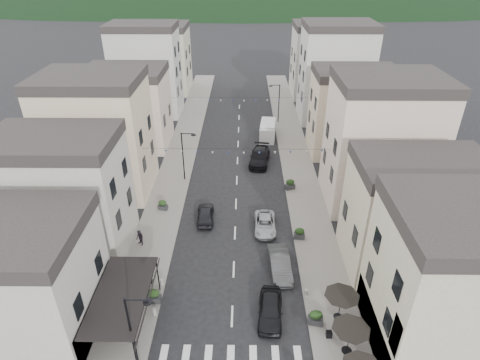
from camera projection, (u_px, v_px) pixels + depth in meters
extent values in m
cube|color=slate|center=(180.00, 156.00, 52.15)|extent=(4.00, 76.00, 0.12)
cube|color=slate|center=(295.00, 157.00, 52.01)|extent=(4.00, 76.00, 0.12)
cube|color=#ADA89F|center=(1.00, 285.00, 26.91)|extent=(12.00, 8.00, 8.00)
cube|color=#BBAE94|center=(460.00, 288.00, 25.26)|extent=(10.00, 8.00, 10.00)
cube|color=black|center=(121.00, 294.00, 27.24)|extent=(3.60, 7.50, 0.15)
cube|color=black|center=(148.00, 300.00, 27.47)|extent=(0.34, 7.50, 0.99)
cylinder|color=black|center=(137.00, 355.00, 25.00)|extent=(0.10, 0.10, 3.20)
cylinder|color=black|center=(158.00, 276.00, 31.05)|extent=(0.10, 0.10, 3.20)
cube|color=#ADA89F|center=(64.00, 200.00, 34.17)|extent=(10.00, 7.00, 10.00)
cube|color=#262323|center=(49.00, 141.00, 31.41)|extent=(10.20, 7.14, 1.00)
cube|color=#C9B197|center=(99.00, 140.00, 42.31)|extent=(10.00, 8.00, 12.00)
cube|color=#262323|center=(87.00, 79.00, 39.04)|extent=(10.20, 8.16, 1.00)
cube|color=beige|center=(129.00, 111.00, 53.31)|extent=(10.00, 8.00, 9.50)
cube|color=#262323|center=(123.00, 72.00, 50.67)|extent=(10.20, 8.16, 1.00)
cube|color=#ABABA6|center=(147.00, 73.00, 62.80)|extent=(10.00, 7.00, 13.00)
cube|color=#262323|center=(141.00, 26.00, 59.28)|extent=(10.20, 7.14, 1.00)
cube|color=#BBAE94|center=(161.00, 61.00, 73.67)|extent=(10.00, 9.00, 11.00)
cube|color=#262323|center=(158.00, 27.00, 70.65)|extent=(10.20, 9.18, 1.00)
cube|color=#BBAE94|center=(412.00, 220.00, 32.43)|extent=(10.00, 7.00, 9.00)
cube|color=#262323|center=(427.00, 166.00, 29.91)|extent=(10.20, 7.14, 1.00)
cube|color=beige|center=(380.00, 147.00, 40.19)|extent=(10.00, 8.00, 12.50)
cube|color=#262323|center=(393.00, 81.00, 36.79)|extent=(10.20, 8.16, 1.00)
cube|color=#C9B197|center=(351.00, 116.00, 51.19)|extent=(10.00, 7.00, 10.00)
cube|color=#262323|center=(357.00, 73.00, 48.42)|extent=(10.20, 7.14, 1.00)
cube|color=#ABABA6|center=(335.00, 76.00, 60.68)|extent=(10.00, 8.00, 13.50)
cube|color=#262323|center=(341.00, 25.00, 57.03)|extent=(10.20, 8.16, 1.00)
cube|color=#ADA89F|center=(321.00, 63.00, 71.55)|extent=(10.00, 9.00, 11.50)
cube|color=#262323|center=(325.00, 26.00, 68.41)|extent=(10.20, 9.18, 1.00)
cylinder|color=black|center=(348.00, 343.00, 26.17)|extent=(0.06, 0.06, 2.30)
cone|color=black|center=(351.00, 331.00, 25.61)|extent=(2.50, 2.50, 0.55)
cylinder|color=black|center=(347.00, 350.00, 26.56)|extent=(0.70, 0.70, 0.04)
cylinder|color=black|center=(339.00, 309.00, 28.59)|extent=(0.06, 0.06, 2.30)
cone|color=black|center=(341.00, 298.00, 28.03)|extent=(2.50, 2.50, 0.55)
cylinder|color=black|center=(338.00, 317.00, 28.98)|extent=(0.70, 0.70, 0.04)
cylinder|color=black|center=(131.00, 333.00, 24.73)|extent=(0.14, 0.14, 6.00)
cylinder|color=black|center=(136.00, 300.00, 23.27)|extent=(1.40, 0.10, 0.10)
cylinder|color=black|center=(148.00, 302.00, 23.34)|extent=(0.56, 0.56, 0.08)
cylinder|color=black|center=(183.00, 157.00, 45.47)|extent=(0.14, 0.14, 6.00)
cylinder|color=black|center=(188.00, 134.00, 44.01)|extent=(1.40, 0.10, 0.10)
cylinder|color=black|center=(193.00, 135.00, 44.08)|extent=(0.56, 0.56, 0.08)
cylinder|color=black|center=(279.00, 104.00, 60.91)|extent=(0.14, 0.14, 6.00)
cylinder|color=black|center=(275.00, 85.00, 59.46)|extent=(1.40, 0.10, 0.10)
cylinder|color=black|center=(271.00, 86.00, 59.54)|extent=(0.56, 0.56, 0.08)
cylinder|color=gray|center=(155.00, 312.00, 29.48)|extent=(0.26, 0.26, 0.60)
cylinder|color=gray|center=(162.00, 282.00, 32.08)|extent=(0.26, 0.26, 0.60)
cylinder|color=gray|center=(306.00, 293.00, 31.11)|extent=(0.26, 0.26, 0.60)
cylinder|color=black|center=(236.00, 149.00, 40.45)|extent=(19.00, 0.02, 0.02)
cone|color=beige|center=(150.00, 150.00, 40.62)|extent=(0.28, 0.28, 0.24)
cone|color=navy|center=(166.00, 151.00, 40.65)|extent=(0.28, 0.28, 0.24)
cone|color=beige|center=(181.00, 152.00, 40.68)|extent=(0.28, 0.28, 0.24)
cone|color=navy|center=(197.00, 152.00, 40.70)|extent=(0.28, 0.28, 0.24)
cone|color=beige|center=(213.00, 153.00, 40.70)|extent=(0.28, 0.28, 0.24)
cone|color=navy|center=(228.00, 153.00, 40.70)|extent=(0.28, 0.28, 0.24)
cone|color=beige|center=(244.00, 153.00, 40.69)|extent=(0.28, 0.28, 0.24)
cone|color=navy|center=(259.00, 153.00, 40.66)|extent=(0.28, 0.28, 0.24)
cone|color=beige|center=(275.00, 153.00, 40.62)|extent=(0.28, 0.28, 0.24)
cone|color=navy|center=(291.00, 152.00, 40.58)|extent=(0.28, 0.28, 0.24)
cone|color=beige|center=(306.00, 152.00, 40.52)|extent=(0.28, 0.28, 0.24)
cone|color=navy|center=(322.00, 151.00, 40.46)|extent=(0.28, 0.28, 0.24)
cylinder|color=black|center=(238.00, 97.00, 54.28)|extent=(19.00, 0.02, 0.02)
cone|color=beige|center=(174.00, 99.00, 54.45)|extent=(0.28, 0.28, 0.24)
cone|color=navy|center=(186.00, 99.00, 54.48)|extent=(0.28, 0.28, 0.24)
cone|color=beige|center=(198.00, 100.00, 54.50)|extent=(0.28, 0.28, 0.24)
cone|color=navy|center=(209.00, 100.00, 54.52)|extent=(0.28, 0.28, 0.24)
cone|color=beige|center=(221.00, 101.00, 54.53)|extent=(0.28, 0.28, 0.24)
cone|color=navy|center=(232.00, 101.00, 54.53)|extent=(0.28, 0.28, 0.24)
cone|color=beige|center=(244.00, 101.00, 54.51)|extent=(0.28, 0.28, 0.24)
cone|color=navy|center=(256.00, 101.00, 54.49)|extent=(0.28, 0.28, 0.24)
cone|color=beige|center=(267.00, 101.00, 54.45)|extent=(0.28, 0.28, 0.24)
cone|color=navy|center=(279.00, 100.00, 54.40)|extent=(0.28, 0.28, 0.24)
cone|color=beige|center=(291.00, 100.00, 54.35)|extent=(0.28, 0.28, 0.24)
cone|color=navy|center=(302.00, 99.00, 54.29)|extent=(0.28, 0.28, 0.24)
imported|color=black|center=(270.00, 309.00, 29.24)|extent=(2.09, 4.46, 1.48)
imported|color=#343537|center=(280.00, 264.00, 33.40)|extent=(1.96, 4.77, 1.54)
imported|color=#9D9FA5|center=(265.00, 224.00, 38.51)|extent=(2.08, 4.40, 1.21)
imported|color=black|center=(260.00, 157.00, 50.34)|extent=(3.05, 5.90, 1.64)
imported|color=black|center=(205.00, 214.00, 39.77)|extent=(1.86, 4.16, 1.39)
cube|color=silver|center=(268.00, 130.00, 56.94)|extent=(2.56, 5.35, 2.15)
cube|color=silver|center=(268.00, 125.00, 55.82)|extent=(2.33, 3.63, 0.54)
cylinder|color=black|center=(261.00, 140.00, 55.71)|extent=(0.34, 0.78, 0.75)
cylinder|color=black|center=(273.00, 141.00, 55.55)|extent=(0.34, 0.78, 0.75)
cylinder|color=black|center=(262.00, 129.00, 59.04)|extent=(0.34, 0.78, 0.75)
cylinder|color=black|center=(274.00, 130.00, 58.87)|extent=(0.34, 0.78, 0.75)
imported|color=black|center=(149.00, 278.00, 31.58)|extent=(0.78, 0.65, 1.83)
imported|color=black|center=(140.00, 238.00, 36.20)|extent=(0.95, 0.95, 1.55)
cube|color=#28292B|center=(154.00, 299.00, 30.59)|extent=(1.09, 0.62, 0.54)
ellipsoid|color=black|center=(153.00, 293.00, 30.29)|extent=(0.95, 0.61, 0.69)
cube|color=#2A2A2D|center=(163.00, 207.00, 41.41)|extent=(1.06, 0.74, 0.48)
ellipsoid|color=black|center=(162.00, 203.00, 41.15)|extent=(0.85, 0.54, 0.62)
cube|color=#2F2F31|center=(315.00, 321.00, 28.80)|extent=(1.17, 0.75, 0.55)
ellipsoid|color=black|center=(316.00, 315.00, 28.49)|extent=(0.97, 0.62, 0.71)
cube|color=#2F2F31|center=(299.00, 236.00, 37.28)|extent=(1.07, 0.67, 0.51)
ellipsoid|color=black|center=(300.00, 231.00, 37.00)|extent=(0.89, 0.57, 0.65)
cube|color=#2B2B2D|center=(290.00, 187.00, 44.92)|extent=(1.21, 0.90, 0.54)
ellipsoid|color=black|center=(290.00, 182.00, 44.63)|extent=(0.95, 0.60, 0.69)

